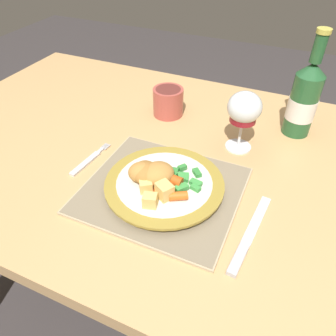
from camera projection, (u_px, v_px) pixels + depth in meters
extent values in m
plane|color=#383333|center=(175.00, 306.00, 1.26)|extent=(6.00, 6.00, 0.00)
cube|color=tan|center=(179.00, 159.00, 0.79)|extent=(1.39, 0.81, 0.04)
cube|color=tan|center=(77.00, 144.00, 1.48)|extent=(0.06, 0.06, 0.70)
cube|color=tan|center=(162.00, 190.00, 0.68)|extent=(0.32, 0.28, 0.01)
cube|color=#807259|center=(162.00, 189.00, 0.68)|extent=(0.31, 0.28, 0.00)
cylinder|color=silver|center=(164.00, 186.00, 0.67)|extent=(0.20, 0.20, 0.01)
cylinder|color=olive|center=(164.00, 183.00, 0.67)|extent=(0.25, 0.25, 0.01)
cylinder|color=silver|center=(164.00, 182.00, 0.67)|extent=(0.20, 0.20, 0.00)
ellipsoid|color=#B77F3D|center=(142.00, 172.00, 0.66)|extent=(0.07, 0.07, 0.04)
ellipsoid|color=#A87033|center=(145.00, 172.00, 0.66)|extent=(0.08, 0.08, 0.04)
ellipsoid|color=#B77F3D|center=(158.00, 173.00, 0.66)|extent=(0.09, 0.09, 0.04)
cube|color=green|center=(196.00, 188.00, 0.65)|extent=(0.02, 0.02, 0.01)
cube|color=#338438|center=(182.00, 167.00, 0.69)|extent=(0.02, 0.02, 0.01)
cube|color=green|center=(182.00, 188.00, 0.64)|extent=(0.03, 0.03, 0.01)
cube|color=#338438|center=(174.00, 173.00, 0.68)|extent=(0.02, 0.03, 0.01)
cube|color=#338438|center=(197.00, 173.00, 0.68)|extent=(0.03, 0.03, 0.01)
cube|color=green|center=(196.00, 183.00, 0.66)|extent=(0.03, 0.02, 0.01)
cube|color=green|center=(181.00, 177.00, 0.66)|extent=(0.02, 0.03, 0.01)
cube|color=green|center=(168.00, 180.00, 0.66)|extent=(0.03, 0.03, 0.01)
cube|color=green|center=(185.00, 178.00, 0.67)|extent=(0.02, 0.03, 0.01)
cylinder|color=#CC5119|center=(175.00, 181.00, 0.65)|extent=(0.03, 0.03, 0.02)
cylinder|color=#CC5119|center=(162.00, 183.00, 0.65)|extent=(0.03, 0.04, 0.02)
cylinder|color=#CC5119|center=(160.00, 185.00, 0.64)|extent=(0.03, 0.04, 0.02)
cylinder|color=orange|center=(165.00, 183.00, 0.65)|extent=(0.03, 0.05, 0.02)
cylinder|color=orange|center=(178.00, 196.00, 0.62)|extent=(0.04, 0.03, 0.02)
cube|color=silver|center=(85.00, 164.00, 0.75)|extent=(0.02, 0.09, 0.01)
cube|color=silver|center=(100.00, 151.00, 0.78)|extent=(0.01, 0.02, 0.01)
cube|color=silver|center=(107.00, 147.00, 0.80)|extent=(0.00, 0.02, 0.00)
cube|color=silver|center=(106.00, 147.00, 0.80)|extent=(0.00, 0.02, 0.00)
cube|color=silver|center=(105.00, 146.00, 0.80)|extent=(0.00, 0.02, 0.00)
cube|color=silver|center=(103.00, 146.00, 0.80)|extent=(0.00, 0.02, 0.00)
cube|color=silver|center=(257.00, 220.00, 0.62)|extent=(0.03, 0.13, 0.00)
cube|color=#B2B2B7|center=(238.00, 259.00, 0.55)|extent=(0.02, 0.07, 0.01)
cylinder|color=silver|center=(238.00, 146.00, 0.80)|extent=(0.06, 0.06, 0.00)
cylinder|color=silver|center=(240.00, 134.00, 0.78)|extent=(0.01, 0.01, 0.07)
ellipsoid|color=silver|center=(245.00, 107.00, 0.73)|extent=(0.08, 0.08, 0.07)
cylinder|color=maroon|center=(243.00, 114.00, 0.74)|extent=(0.06, 0.06, 0.03)
cylinder|color=#23562D|center=(302.00, 105.00, 0.80)|extent=(0.07, 0.07, 0.16)
cone|color=#23562D|center=(313.00, 69.00, 0.74)|extent=(0.07, 0.07, 0.03)
cylinder|color=#23562D|center=(319.00, 48.00, 0.71)|extent=(0.03, 0.03, 0.06)
cylinder|color=#BFB74C|center=(324.00, 31.00, 0.69)|extent=(0.03, 0.03, 0.01)
cylinder|color=white|center=(301.00, 108.00, 0.81)|extent=(0.07, 0.07, 0.05)
cube|color=#E5BC66|center=(164.00, 191.00, 0.62)|extent=(0.04, 0.04, 0.03)
cube|color=#E5BC66|center=(147.00, 187.00, 0.64)|extent=(0.03, 0.03, 0.02)
cube|color=#E5BC66|center=(150.00, 201.00, 0.61)|extent=(0.03, 0.03, 0.03)
cube|color=#DBB256|center=(163.00, 189.00, 0.63)|extent=(0.03, 0.03, 0.02)
cylinder|color=#B24C42|center=(168.00, 102.00, 0.90)|extent=(0.08, 0.08, 0.08)
cylinder|color=maroon|center=(168.00, 90.00, 0.88)|extent=(0.07, 0.07, 0.01)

